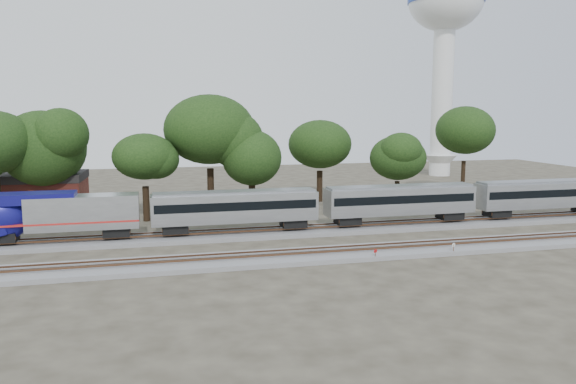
# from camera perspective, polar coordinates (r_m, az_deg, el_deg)

# --- Properties ---
(ground) EXTENTS (160.00, 160.00, 0.00)m
(ground) POSITION_cam_1_polar(r_m,az_deg,el_deg) (53.56, 2.72, -5.52)
(ground) COLOR #383328
(ground) RESTS_ON ground
(track_far) EXTENTS (160.00, 5.00, 0.73)m
(track_far) POSITION_cam_1_polar(r_m,az_deg,el_deg) (59.14, 1.06, -3.99)
(track_far) COLOR slate
(track_far) RESTS_ON ground
(track_near) EXTENTS (160.00, 5.00, 0.73)m
(track_near) POSITION_cam_1_polar(r_m,az_deg,el_deg) (49.81, 4.05, -6.35)
(track_near) COLOR slate
(track_near) RESTS_ON ground
(train) EXTENTS (87.45, 3.01, 4.44)m
(train) POSITION_cam_1_polar(r_m,az_deg,el_deg) (62.60, 11.45, -0.76)
(train) COLOR silver
(train) RESTS_ON ground
(switch_stand_red) EXTENTS (0.32, 0.11, 1.02)m
(switch_stand_red) POSITION_cam_1_polar(r_m,az_deg,el_deg) (48.82, 8.87, -6.19)
(switch_stand_red) COLOR #512D19
(switch_stand_red) RESTS_ON ground
(switch_stand_white) EXTENTS (0.36, 0.12, 1.14)m
(switch_stand_white) POSITION_cam_1_polar(r_m,az_deg,el_deg) (52.08, 16.47, -5.44)
(switch_stand_white) COLOR #512D19
(switch_stand_white) RESTS_ON ground
(switch_lever) EXTENTS (0.57, 0.46, 0.30)m
(switch_lever) POSITION_cam_1_polar(r_m,az_deg,el_deg) (50.80, 12.69, -6.31)
(switch_lever) COLOR #512D19
(switch_lever) RESTS_ON ground
(water_tower) EXTENTS (14.45, 14.45, 39.99)m
(water_tower) POSITION_cam_1_polar(r_m,az_deg,el_deg) (116.50, 15.67, 16.28)
(water_tower) COLOR silver
(water_tower) RESTS_ON ground
(brick_building) EXTENTS (11.19, 8.18, 5.20)m
(brick_building) POSITION_cam_1_polar(r_m,az_deg,el_deg) (75.82, -23.94, -0.14)
(brick_building) COLOR maroon
(brick_building) RESTS_ON ground
(tree_1) EXTENTS (8.49, 8.49, 11.98)m
(tree_1) POSITION_cam_1_polar(r_m,az_deg,el_deg) (72.23, -23.62, 4.06)
(tree_1) COLOR black
(tree_1) RESTS_ON ground
(tree_2) EXTENTS (7.66, 7.66, 10.81)m
(tree_2) POSITION_cam_1_polar(r_m,az_deg,el_deg) (66.65, -14.38, 3.50)
(tree_2) COLOR black
(tree_2) RESTS_ON ground
(tree_3) EXTENTS (10.64, 10.64, 15.00)m
(tree_3) POSITION_cam_1_polar(r_m,az_deg,el_deg) (70.14, -7.97, 6.30)
(tree_3) COLOR black
(tree_3) RESTS_ON ground
(tree_4) EXTENTS (7.18, 7.18, 10.12)m
(tree_4) POSITION_cam_1_polar(r_m,az_deg,el_deg) (68.82, -3.71, 3.48)
(tree_4) COLOR black
(tree_4) RESTS_ON ground
(tree_5) EXTENTS (8.25, 8.25, 11.63)m
(tree_5) POSITION_cam_1_polar(r_m,az_deg,el_deg) (78.90, 3.26, 4.86)
(tree_5) COLOR black
(tree_5) RESTS_ON ground
(tree_6) EXTENTS (6.78, 6.78, 9.57)m
(tree_6) POSITION_cam_1_polar(r_m,az_deg,el_deg) (74.63, 11.10, 3.41)
(tree_6) COLOR black
(tree_6) RESTS_ON ground
(tree_7) EXTENTS (10.05, 10.05, 14.16)m
(tree_7) POSITION_cam_1_polar(r_m,az_deg,el_deg) (87.93, 17.54, 5.99)
(tree_7) COLOR black
(tree_7) RESTS_ON ground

